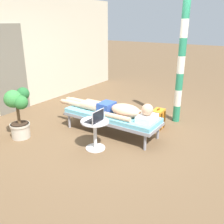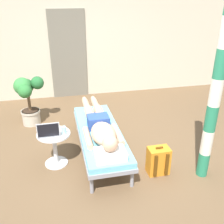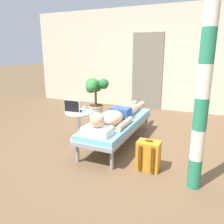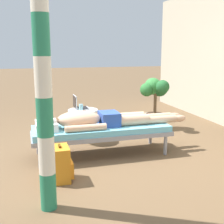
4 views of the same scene
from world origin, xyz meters
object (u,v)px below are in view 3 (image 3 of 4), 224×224
backpack (148,156)px  potted_plant (95,93)px  person_reclining (116,116)px  porch_post (204,81)px  lounge_chair (118,124)px  drink_glass (84,110)px  laptop (74,109)px  side_table (79,121)px

backpack → potted_plant: bearing=133.0°
person_reclining → backpack: (0.72, -0.58, -0.32)m
porch_post → lounge_chair: bearing=147.2°
drink_glass → laptop: bearing=178.2°
side_table → drink_glass: 0.28m
porch_post → person_reclining: bearing=149.6°
side_table → potted_plant: potted_plant is taller
lounge_chair → backpack: 0.99m
drink_glass → porch_post: porch_post is taller
lounge_chair → person_reclining: bearing=-90.0°
person_reclining → lounge_chair: bearing=90.0°
person_reclining → backpack: person_reclining is taller
lounge_chair → person_reclining: (0.00, -0.08, 0.17)m
drink_glass → porch_post: (1.86, -0.66, 0.66)m
laptop → porch_post: 2.27m
backpack → drink_glass: bearing=159.4°
lounge_chair → porch_post: porch_post is taller
laptop → lounge_chair: bearing=13.3°
side_table → laptop: laptop is taller
porch_post → backpack: bearing=162.8°
side_table → laptop: bearing=-139.5°
person_reclining → side_table: (-0.70, -0.05, -0.16)m
person_reclining → backpack: size_ratio=5.12×
drink_glass → potted_plant: 1.62m
side_table → laptop: (-0.06, -0.05, 0.23)m
person_reclining → backpack: bearing=-39.3°
backpack → person_reclining: bearing=140.7°
drink_glass → potted_plant: bearing=111.2°
lounge_chair → backpack: backpack is taller
side_table → porch_post: porch_post is taller
person_reclining → porch_post: 1.69m
lounge_chair → side_table: (-0.70, -0.13, 0.01)m
person_reclining → drink_glass: (-0.55, -0.11, 0.07)m
potted_plant → side_table: bearing=-73.3°
laptop → backpack: size_ratio=0.73×
potted_plant → person_reclining: bearing=-51.0°
lounge_chair → laptop: 0.81m
person_reclining → backpack: 0.98m
person_reclining → laptop: (-0.76, -0.10, 0.07)m
side_table → porch_post: size_ratio=0.21×
potted_plant → porch_post: size_ratio=0.38×
side_table → porch_post: bearing=-19.7°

